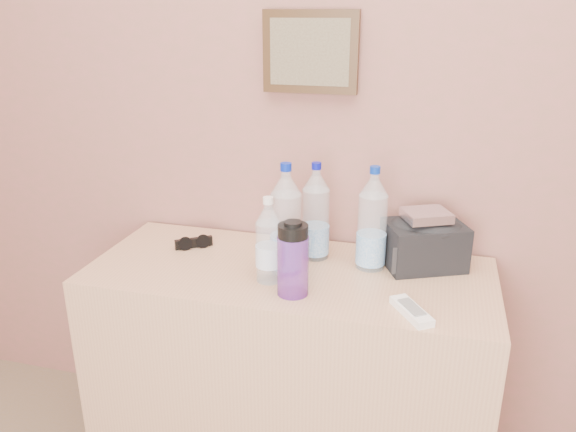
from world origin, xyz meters
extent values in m
plane|color=#835C4C|center=(0.00, 2.00, 1.35)|extent=(4.00, 0.00, 4.00)
cube|color=tan|center=(-0.18, 1.72, 0.39)|extent=(1.24, 0.52, 0.77)
cylinder|color=#ADBFD5|center=(-0.13, 1.84, 0.91)|extent=(0.08, 0.08, 0.27)
cylinder|color=#080D96|center=(-0.13, 1.84, 1.08)|extent=(0.03, 0.03, 0.02)
cylinder|color=white|center=(0.06, 1.81, 0.91)|extent=(0.09, 0.09, 0.28)
cylinder|color=#092B98|center=(0.06, 1.81, 1.08)|extent=(0.03, 0.03, 0.02)
cylinder|color=#C6E4FE|center=(-0.19, 1.71, 0.92)|extent=(0.09, 0.09, 0.30)
cylinder|color=#071FA0|center=(-0.19, 1.71, 1.10)|extent=(0.03, 0.03, 0.02)
cylinder|color=silver|center=(-0.22, 1.64, 0.88)|extent=(0.07, 0.07, 0.22)
cylinder|color=silver|center=(-0.22, 1.64, 1.02)|extent=(0.03, 0.03, 0.02)
cylinder|color=#6B2C9E|center=(-0.13, 1.58, 0.86)|extent=(0.09, 0.09, 0.17)
cylinder|color=black|center=(-0.13, 1.58, 0.97)|extent=(0.08, 0.08, 0.04)
cube|color=silver|center=(0.20, 1.55, 0.78)|extent=(0.12, 0.15, 0.02)
cube|color=silver|center=(0.21, 1.85, 0.94)|extent=(0.17, 0.16, 0.03)
camera|label=1|loc=(0.22, 0.22, 1.52)|focal=35.00mm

